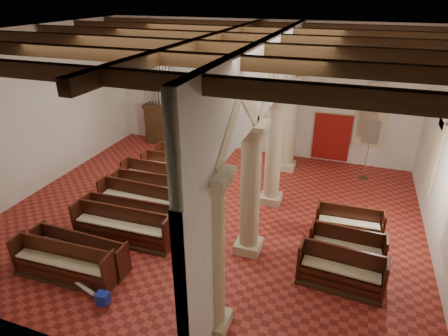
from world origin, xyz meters
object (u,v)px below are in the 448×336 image
pipe_organ (166,117)px  aisle_pew_0 (340,275)px  processional_banner (366,160)px  nave_pew_0 (64,267)px  lectern (179,139)px

pipe_organ → aisle_pew_0: bearing=-40.5°
pipe_organ → processional_banner: 9.57m
pipe_organ → nave_pew_0: pipe_organ is taller
nave_pew_0 → processional_banner: bearing=47.6°
processional_banner → aisle_pew_0: 6.88m
processional_banner → nave_pew_0: bearing=-122.5°
aisle_pew_0 → processional_banner: bearing=89.2°
aisle_pew_0 → lectern: bearing=141.9°
lectern → nave_pew_0: same height
processional_banner → lectern: bearing=-175.1°
pipe_organ → lectern: size_ratio=4.12×
nave_pew_0 → aisle_pew_0: size_ratio=1.32×
processional_banner → aisle_pew_0: bearing=-86.7°
processional_banner → aisle_pew_0: processional_banner is taller
lectern → nave_pew_0: (1.08, -9.42, -0.09)m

